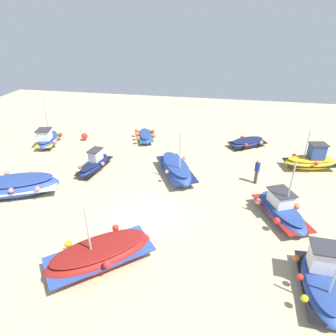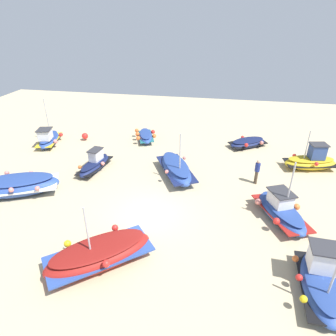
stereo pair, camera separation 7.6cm
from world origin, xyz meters
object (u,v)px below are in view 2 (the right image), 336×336
at_px(fishing_boat_9, 311,161).
at_px(person_walking, 257,170).
at_px(fishing_boat_1, 146,136).
at_px(fishing_boat_8, 248,143).
at_px(fishing_boat_3, 17,186).
at_px(fishing_boat_5, 281,210).
at_px(fishing_boat_4, 49,139).
at_px(mooring_buoy_0, 85,136).
at_px(fishing_boat_2, 176,169).
at_px(fishing_boat_6, 95,164).
at_px(fishing_boat_0, 99,254).
at_px(fishing_boat_7, 322,281).

xyz_separation_m(fishing_boat_9, person_walking, (3.96, 2.83, 0.38)).
distance_m(fishing_boat_1, fishing_boat_8, 8.67).
height_order(fishing_boat_3, fishing_boat_5, fishing_boat_5).
distance_m(fishing_boat_4, mooring_buoy_0, 2.95).
bearing_deg(fishing_boat_2, fishing_boat_5, -147.00).
distance_m(fishing_boat_6, fishing_boat_8, 12.42).
distance_m(fishing_boat_3, fishing_boat_5, 15.37).
bearing_deg(fishing_boat_9, fishing_boat_3, -170.71).
bearing_deg(fishing_boat_4, fishing_boat_1, 94.33).
height_order(fishing_boat_0, person_walking, fishing_boat_0).
xyz_separation_m(fishing_boat_6, person_walking, (-10.97, -0.21, 0.50)).
relative_size(fishing_boat_5, fishing_boat_7, 1.09).
height_order(fishing_boat_1, fishing_boat_9, fishing_boat_9).
xyz_separation_m(fishing_boat_0, fishing_boat_8, (-7.04, -14.38, -0.20)).
height_order(fishing_boat_1, fishing_boat_3, fishing_boat_3).
xyz_separation_m(fishing_boat_2, fishing_boat_4, (11.33, -3.28, -0.01)).
distance_m(fishing_boat_0, fishing_boat_9, 15.86).
bearing_deg(fishing_boat_8, fishing_boat_7, 64.54).
bearing_deg(fishing_boat_8, mooring_buoy_0, -28.72).
relative_size(fishing_boat_2, person_walking, 2.80).
relative_size(fishing_boat_0, mooring_buoy_0, 7.22).
relative_size(fishing_boat_1, person_walking, 1.92).
distance_m(fishing_boat_4, fishing_boat_9, 20.54).
bearing_deg(person_walking, fishing_boat_2, 162.98).
height_order(fishing_boat_4, person_walking, fishing_boat_4).
bearing_deg(fishing_boat_5, fishing_boat_4, 44.15).
bearing_deg(fishing_boat_9, fishing_boat_8, 131.58).
height_order(fishing_boat_6, fishing_boat_7, fishing_boat_7).
relative_size(fishing_boat_8, mooring_buoy_0, 5.18).
xyz_separation_m(fishing_boat_0, mooring_buoy_0, (6.78, -13.14, -0.15)).
distance_m(fishing_boat_4, fishing_boat_8, 16.60).
bearing_deg(mooring_buoy_0, fishing_boat_8, -174.87).
bearing_deg(fishing_boat_7, fishing_boat_2, 44.07).
xyz_separation_m(fishing_boat_3, person_walking, (-14.34, -4.04, 0.37)).
relative_size(fishing_boat_1, fishing_boat_7, 0.85).
xyz_separation_m(fishing_boat_4, fishing_boat_5, (-17.60, 6.86, -0.01)).
relative_size(fishing_boat_3, mooring_buoy_0, 7.93).
distance_m(fishing_boat_9, mooring_buoy_0, 18.08).
xyz_separation_m(fishing_boat_0, fishing_boat_4, (9.34, -11.68, -0.01)).
height_order(fishing_boat_0, fishing_boat_4, fishing_boat_4).
xyz_separation_m(fishing_boat_3, mooring_buoy_0, (-0.32, -8.78, -0.20)).
bearing_deg(fishing_boat_0, fishing_boat_7, -38.43).
height_order(fishing_boat_4, fishing_boat_8, fishing_boat_4).
xyz_separation_m(fishing_boat_2, fishing_boat_6, (5.73, 0.21, -0.08)).
xyz_separation_m(fishing_boat_1, fishing_boat_2, (-3.62, 5.75, 0.17)).
height_order(fishing_boat_2, fishing_boat_3, fishing_boat_2).
bearing_deg(fishing_boat_1, fishing_boat_5, -153.44).
xyz_separation_m(fishing_boat_4, fishing_boat_8, (-16.38, -2.69, -0.20)).
distance_m(person_walking, mooring_buoy_0, 14.81).
xyz_separation_m(fishing_boat_7, person_walking, (1.89, -8.19, 0.38)).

